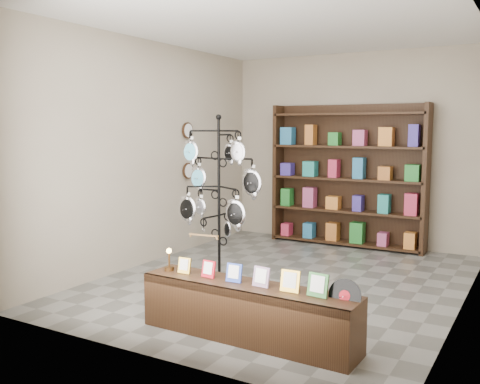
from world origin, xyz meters
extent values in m
plane|color=slate|center=(0.00, 0.00, 0.00)|extent=(5.00, 5.00, 0.00)
plane|color=#A99F88|center=(0.00, 2.50, 1.50)|extent=(4.00, 0.00, 4.00)
plane|color=#A99F88|center=(0.00, -2.50, 1.50)|extent=(4.00, 0.00, 4.00)
plane|color=#A99F88|center=(-2.00, 0.00, 1.50)|extent=(0.00, 5.00, 5.00)
plane|color=#A99F88|center=(2.00, 0.00, 1.50)|extent=(0.00, 5.00, 5.00)
plane|color=white|center=(0.00, 0.00, 3.00)|extent=(5.00, 5.00, 0.00)
cylinder|color=black|center=(-0.64, -0.45, 0.01)|extent=(0.42, 0.42, 0.03)
cylinder|color=black|center=(-0.64, -0.45, 0.97)|extent=(0.03, 0.03, 1.94)
sphere|color=black|center=(-0.64, -0.45, 1.96)|extent=(0.06, 0.06, 0.06)
ellipsoid|color=silver|center=(-0.64, -0.25, 0.61)|extent=(0.10, 0.04, 0.20)
cube|color=tan|center=(-0.67, -0.73, 0.62)|extent=(0.37, 0.06, 0.04)
cube|color=black|center=(0.49, -1.79, 0.25)|extent=(2.01, 0.47, 0.49)
cube|color=gold|center=(-0.19, -1.77, 0.56)|extent=(0.13, 0.05, 0.15)
cube|color=red|center=(0.08, -1.78, 0.57)|extent=(0.14, 0.05, 0.15)
cube|color=#263FA5|center=(0.36, -1.79, 0.57)|extent=(0.15, 0.06, 0.16)
cube|color=#E54C33|center=(0.63, -1.80, 0.58)|extent=(0.16, 0.06, 0.17)
cube|color=gold|center=(0.90, -1.80, 0.58)|extent=(0.17, 0.06, 0.18)
cube|color=#337233|center=(1.15, -1.81, 0.59)|extent=(0.17, 0.06, 0.19)
cylinder|color=black|center=(1.36, -1.77, 0.52)|extent=(0.27, 0.07, 0.27)
cylinder|color=red|center=(1.36, -1.77, 0.52)|extent=(0.09, 0.03, 0.09)
cylinder|color=#452C13|center=(-0.37, -1.77, 0.51)|extent=(0.09, 0.09, 0.04)
cylinder|color=#452C13|center=(-0.37, -1.77, 0.59)|extent=(0.02, 0.02, 0.13)
sphere|color=#FFBF59|center=(-0.37, -1.77, 0.68)|extent=(0.05, 0.05, 0.05)
cube|color=black|center=(0.00, 2.44, 1.10)|extent=(2.40, 0.04, 2.20)
cube|color=black|center=(-1.18, 2.28, 1.10)|extent=(0.06, 0.36, 2.20)
cube|color=black|center=(1.18, 2.28, 1.10)|extent=(0.06, 0.36, 2.20)
cube|color=black|center=(0.00, 2.28, 0.05)|extent=(2.36, 0.36, 0.04)
cube|color=black|center=(0.00, 2.28, 0.55)|extent=(2.36, 0.36, 0.03)
cube|color=black|center=(0.00, 2.28, 1.05)|extent=(2.36, 0.36, 0.04)
cube|color=black|center=(0.00, 2.28, 1.55)|extent=(2.36, 0.36, 0.04)
cube|color=black|center=(0.00, 2.28, 2.05)|extent=(2.36, 0.36, 0.04)
cylinder|color=black|center=(-1.97, 0.80, 1.80)|extent=(0.03, 0.24, 0.24)
cylinder|color=black|center=(-1.97, 0.80, 1.20)|extent=(0.03, 0.24, 0.24)
camera|label=1|loc=(2.68, -5.72, 1.83)|focal=40.00mm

